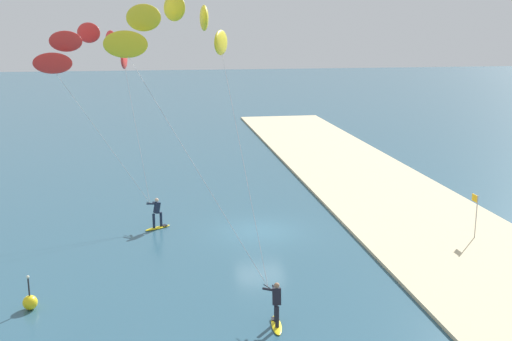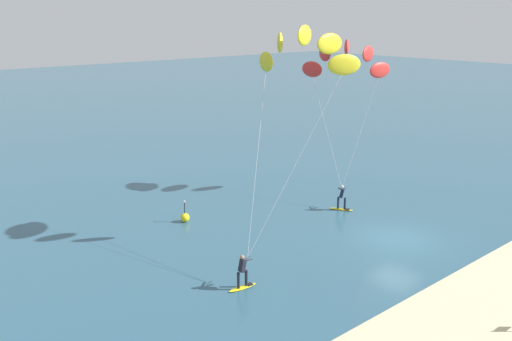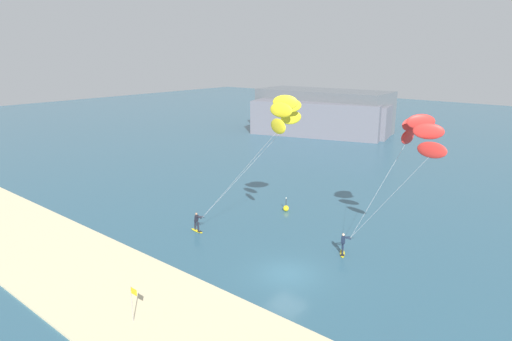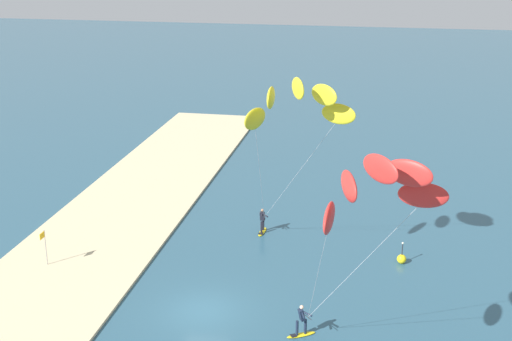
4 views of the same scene
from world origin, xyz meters
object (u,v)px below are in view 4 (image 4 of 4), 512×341
Objects in this scene: kitesurfer_nearshore at (296,108)px; kitesurfer_mid_water at (376,194)px; marker_buoy at (402,259)px; beach_flag at (44,242)px.

kitesurfer_nearshore reaches higher than kitesurfer_mid_water.
kitesurfer_nearshore reaches higher than marker_buoy.
beach_flag reaches higher than marker_buoy.
kitesurfer_nearshore is 12.18m from marker_buoy.
kitesurfer_nearshore is at bearing 93.01° from beach_flag.
kitesurfer_mid_water is (8.84, 4.37, -1.10)m from kitesurfer_nearshore.
kitesurfer_mid_water reaches higher than marker_buoy.
marker_buoy is (-12.66, 1.67, -8.76)m from kitesurfer_mid_water.
marker_buoy is 21.14m from beach_flag.
beach_flag is at bearing -77.45° from marker_buoy.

